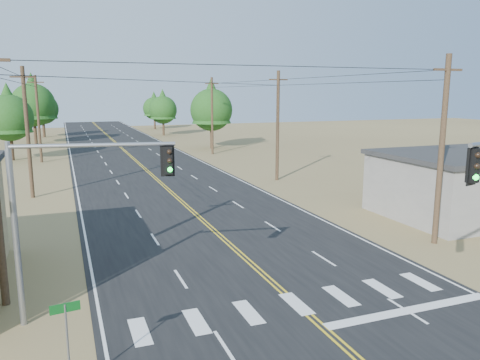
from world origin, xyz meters
name	(u,v)px	position (x,y,z in m)	size (l,w,h in m)	color
road	(171,192)	(0.00, 30.00, 0.01)	(15.00, 200.00, 0.02)	black
utility_pole_left_mid	(27,132)	(-10.50, 32.00, 5.12)	(1.80, 0.30, 10.00)	#4C3826
utility_pole_left_far	(38,118)	(-10.50, 52.00, 5.12)	(1.80, 0.30, 10.00)	#4C3826
utility_pole_right_near	(442,150)	(10.50, 12.00, 5.12)	(1.80, 0.30, 10.00)	#4C3826
utility_pole_right_mid	(278,125)	(10.50, 32.00, 5.12)	(1.80, 0.30, 10.00)	#4C3826
utility_pole_right_far	(212,115)	(10.50, 52.00, 5.12)	(1.80, 0.30, 10.00)	#4C3826
signal_mast_left	(63,201)	(-8.17, 9.70, 4.40)	(5.49, 1.31, 6.48)	gray
street_sign	(67,333)	(-8.27, 5.36, 1.75)	(0.77, 0.14, 2.62)	gray
tree_left_near	(8,113)	(-13.84, 54.99, 5.66)	(5.56, 5.56, 9.26)	#3F2D1E
tree_left_mid	(33,100)	(-12.00, 73.63, 6.83)	(6.70, 6.70, 11.16)	#3F2D1E
tree_left_far	(42,106)	(-11.13, 85.72, 5.71)	(5.60, 5.60, 9.34)	#3F2D1E
tree_right_near	(211,106)	(12.35, 58.21, 6.20)	(6.08, 6.08, 10.14)	#3F2D1E
tree_right_mid	(163,107)	(10.08, 81.65, 5.34)	(5.24, 5.24, 8.74)	#3F2D1E
tree_right_far	(154,106)	(11.46, 97.79, 5.08)	(4.98, 4.98, 8.30)	#3F2D1E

